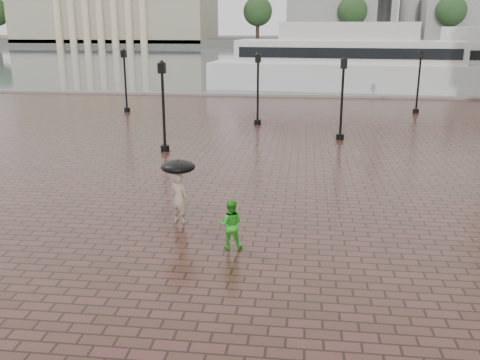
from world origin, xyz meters
The scene contains 11 objects.
ground centered at (0.00, 0.00, 0.00)m, with size 300.00×300.00×0.00m, color #3A231A.
harbour_water centered at (0.00, 92.00, 0.00)m, with size 240.00×240.00×0.00m, color #4A535B.
quay_edge centered at (0.00, 32.00, 0.00)m, with size 80.00×0.60×0.30m, color slate.
far_shore centered at (0.00, 160.00, 1.00)m, with size 300.00×60.00×2.00m, color #4C4C47.
distant_skyline centered at (48.14, 150.00, 9.45)m, with size 102.50×22.00×33.00m.
far_trees centered at (0.00, 138.00, 9.42)m, with size 188.00×8.00×13.50m.
street_lamps centered at (-1.60, 17.60, 2.33)m, with size 21.44×14.44×4.40m.
adult_pedestrian centered at (-2.94, 0.17, 0.83)m, with size 0.60×0.40×1.65m, color tan.
child_pedestrian centered at (-1.00, -1.72, 0.73)m, with size 0.71×0.55×1.45m, color green.
ferry_near centered at (4.90, 38.15, 2.63)m, with size 27.13×8.90×8.74m.
umbrella centered at (-2.94, 0.17, 1.87)m, with size 1.10×1.10×1.13m.
Camera 1 is at (1.00, -15.84, 6.23)m, focal length 40.00 mm.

